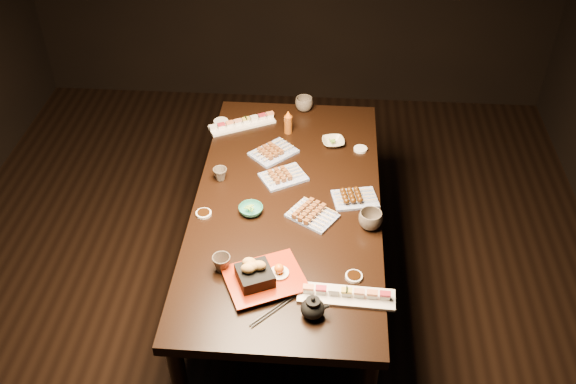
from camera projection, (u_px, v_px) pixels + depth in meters
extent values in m
plane|color=black|center=(259.00, 339.00, 3.40)|extent=(5.00, 5.00, 0.00)
cube|color=black|center=(287.00, 257.00, 3.35)|extent=(1.05, 1.87, 0.75)
imported|color=#297F68|center=(251.00, 210.00, 3.03)|extent=(0.15, 0.15, 0.04)
imported|color=beige|center=(333.00, 142.00, 3.47)|extent=(0.14, 0.14, 0.03)
imported|color=#50473D|center=(222.00, 263.00, 2.74)|extent=(0.09, 0.09, 0.07)
imported|color=#50473D|center=(370.00, 220.00, 2.94)|extent=(0.12, 0.12, 0.09)
imported|color=#50473D|center=(220.00, 174.00, 3.23)|extent=(0.09, 0.09, 0.07)
imported|color=#50473D|center=(304.00, 104.00, 3.73)|extent=(0.12, 0.12, 0.08)
cylinder|color=brown|center=(288.00, 122.00, 3.53)|extent=(0.05, 0.05, 0.14)
cylinder|color=white|center=(204.00, 214.00, 3.03)|extent=(0.09, 0.09, 0.01)
cylinder|color=white|center=(360.00, 149.00, 3.44)|extent=(0.09, 0.09, 0.01)
cylinder|color=white|center=(354.00, 276.00, 2.72)|extent=(0.09, 0.09, 0.01)
cylinder|color=white|center=(221.00, 122.00, 3.64)|extent=(0.09, 0.09, 0.01)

